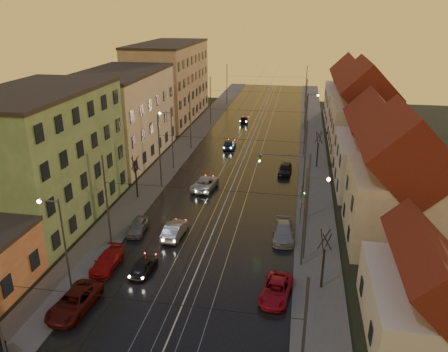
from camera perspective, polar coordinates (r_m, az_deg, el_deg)
The scene contains 46 objects.
ground at distance 32.42m, azimuth -6.45°, elevation -18.65°, with size 160.00×160.00×0.00m, color black.
road at distance 67.42m, azimuth 3.01°, elevation 3.38°, with size 16.00×120.00×0.04m, color black.
sidewalk_left at distance 69.26m, azimuth -5.25°, elevation 3.86°, with size 4.00×120.00×0.15m, color #4C4C4C.
sidewalk_right at distance 67.00m, azimuth 11.53°, elevation 2.90°, with size 4.00×120.00×0.15m, color #4C4C4C.
tram_rail_0 at distance 67.69m, azimuth 1.16°, elevation 3.51°, with size 0.06×120.00×0.03m, color gray.
tram_rail_1 at distance 67.50m, azimuth 2.36°, elevation 3.45°, with size 0.06×120.00×0.03m, color gray.
tram_rail_2 at distance 67.32m, azimuth 3.66°, elevation 3.37°, with size 0.06×120.00×0.03m, color gray.
tram_rail_3 at distance 67.19m, azimuth 4.87°, elevation 3.30°, with size 0.06×120.00×0.03m, color gray.
apartment_left_1 at distance 47.52m, azimuth -22.59°, elevation 2.18°, with size 10.00×18.00×13.00m, color #587E50.
apartment_left_2 at distance 64.66m, azimuth -13.30°, elevation 7.56°, with size 10.00×20.00×12.00m, color beige.
apartment_left_3 at distance 86.58m, azimuth -7.16°, elevation 12.03°, with size 10.00×24.00×14.00m, color #9F7E66.
house_right_0 at distance 32.62m, azimuth 25.54°, elevation -14.21°, with size 8.16×10.20×5.80m.
house_right_1 at distance 42.63m, azimuth 21.91°, elevation -1.35°, with size 8.67×10.20×10.80m.
house_right_2 at distance 54.93m, azimuth 19.35°, elevation 3.03°, with size 9.18×12.24×9.20m.
house_right_3 at distance 68.97m, azimuth 17.72°, elevation 7.80°, with size 9.18×14.28×11.50m.
house_right_4 at distance 86.63m, azimuth 16.30°, elevation 10.04°, with size 9.18×16.32×10.00m.
catenary_pole_r_0 at distance 24.04m, azimuth 10.23°, elevation -21.66°, with size 0.16×0.16×9.00m, color #595B60.
catenary_pole_l_1 at distance 39.98m, azimuth -15.03°, elevation -3.45°, with size 0.16×0.16×9.00m, color #595B60.
catenary_pole_r_1 at distance 36.52m, azimuth 10.44°, elevation -5.50°, with size 0.16×0.16×9.00m, color #595B60.
catenary_pole_l_2 at distance 52.95m, azimuth -8.41°, elevation 3.21°, with size 0.16×0.16×9.00m, color #595B60.
catenary_pole_r_2 at distance 50.39m, azimuth 10.53°, elevation 2.13°, with size 0.16×0.16×9.00m, color #595B60.
catenary_pole_l_3 at distance 66.78m, azimuth -4.43°, elevation 7.17°, with size 0.16×0.16×9.00m, color #595B60.
catenary_pole_r_3 at distance 64.76m, azimuth 10.59°, elevation 6.42°, with size 0.16×0.16×9.00m, color #595B60.
catenary_pole_l_4 at distance 81.02m, azimuth -1.79°, elevation 9.74°, with size 0.16×0.16×9.00m, color #595B60.
catenary_pole_r_4 at distance 79.37m, azimuth 10.62°, elevation 9.15°, with size 0.16×0.16×9.00m, color #595B60.
catenary_pole_l_5 at distance 98.41m, azimuth 0.39°, elevation 11.82°, with size 0.16×0.16×9.00m, color #595B60.
catenary_pole_r_5 at distance 97.06m, azimuth 10.65°, elevation 11.33°, with size 0.16×0.16×9.00m, color #595B60.
street_lamp_0 at distance 34.56m, azimuth -20.63°, elevation -7.52°, with size 1.75×0.32×8.00m.
street_lamp_1 at distance 37.26m, azimuth 11.26°, elevation -4.33°, with size 1.75×0.32×8.00m.
street_lamp_2 at distance 58.45m, azimuth -7.09°, elevation 5.40°, with size 1.75×0.32×8.00m.
street_lamp_3 at distance 71.48m, azimuth 11.03°, elevation 8.11°, with size 1.75×0.32×8.00m.
traffic_light_mast at distance 44.70m, azimuth 9.74°, elevation -0.19°, with size 5.30×0.32×7.20m.
bare_tree_0 at distance 50.62m, azimuth -11.40°, elevation -0.27°, with size 1.09×1.09×5.11m.
bare_tree_1 at distance 34.95m, azimuth 12.86°, elevation -10.81°, with size 1.09×1.09×5.11m.
bare_tree_2 at distance 60.57m, azimuth 12.15°, elevation 3.28°, with size 1.09×1.09×5.11m.
driving_car_0 at distance 37.58m, azimuth -10.47°, elevation -11.50°, with size 1.44×3.58×1.22m, color black.
driving_car_1 at distance 42.46m, azimuth -6.43°, elevation -6.99°, with size 1.52×4.35×1.43m, color #9C9CA1.
driving_car_2 at distance 52.93m, azimuth -2.47°, elevation -0.96°, with size 2.35×5.09×1.41m, color #BEBEBE.
driving_car_3 at distance 68.26m, azimuth 0.73°, elevation 4.18°, with size 1.77×4.35×1.26m, color navy.
driving_car_4 at distance 83.79m, azimuth 2.67°, elevation 7.40°, with size 1.46×3.64×1.24m, color black.
parked_left_1 at distance 34.75m, azimuth -18.98°, elevation -15.29°, with size 2.32×5.03×1.40m, color #4D100D.
parked_left_2 at distance 38.86m, azimuth -15.06°, elevation -10.71°, with size 1.75×4.30×1.25m, color #AB1111.
parked_left_3 at distance 43.83m, azimuth -11.21°, elevation -6.44°, with size 1.52×3.77×1.29m, color gray.
parked_right_0 at distance 34.51m, azimuth 6.82°, elevation -14.54°, with size 2.09×4.54×1.26m, color #AE1126.
parked_right_1 at distance 42.28m, azimuth 7.76°, elevation -7.22°, with size 1.95×4.79×1.39m, color #A6A5AB.
parked_right_2 at distance 58.09m, azimuth 7.98°, elevation 0.90°, with size 1.62×4.02×1.37m, color black.
Camera 1 is at (7.70, -23.68, 20.77)m, focal length 35.00 mm.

